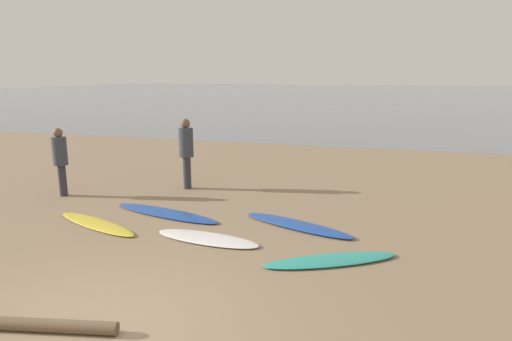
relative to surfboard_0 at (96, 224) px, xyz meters
The scene contains 10 objects.
ground_plane 7.02m from the surfboard_0, 71.70° to the left, with size 120.00×120.00×0.20m, color #8C7559.
ocean_water 60.91m from the surfboard_0, 87.93° to the left, with size 140.00×100.00×0.01m, color slate.
surfboard_0 is the anchor object (origin of this frame).
surfboard_1 1.42m from the surfboard_0, 44.90° to the left, with size 2.70×0.53×0.07m, color #1E479E.
surfboard_2 2.43m from the surfboard_0, ahead, with size 2.03×0.59×0.07m, color white.
surfboard_3 3.99m from the surfboard_0, 14.96° to the left, with size 2.43×0.50×0.08m, color #1E479E.
surfboard_4 4.71m from the surfboard_0, ahead, with size 2.24×0.50×0.07m, color teal.
person_0 3.33m from the surfboard_0, 80.31° to the left, with size 0.37×0.37×1.83m.
person_1 2.82m from the surfboard_0, 142.36° to the left, with size 0.34×0.34×1.68m.
driftwood_log 3.71m from the surfboard_0, 63.25° to the right, with size 0.16×0.16×1.82m, color brown.
Camera 1 is at (3.16, -3.66, 2.95)m, focal length 30.59 mm.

